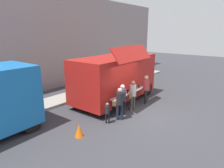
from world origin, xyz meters
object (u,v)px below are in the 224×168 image
food_truck_main (116,77)px  child_near_queue (107,111)px  traffic_cone_orange (79,130)px  customer_front_ordering (133,93)px  trash_bin (123,77)px  customer_rear_waiting (119,101)px  customer_extra_browsing (146,87)px  customer_mid_with_backpack (122,97)px

food_truck_main → child_near_queue: size_ratio=5.76×
food_truck_main → traffic_cone_orange: (-4.40, -1.60, -1.24)m
food_truck_main → child_near_queue: 3.35m
child_near_queue → customer_front_ordering: bearing=-31.7°
traffic_cone_orange → trash_bin: 9.16m
food_truck_main → traffic_cone_orange: size_ratio=10.70×
customer_front_ordering → customer_rear_waiting: customer_front_ordering is taller
trash_bin → customer_rear_waiting: size_ratio=0.60×
child_near_queue → customer_extra_browsing: bearing=-32.1°
traffic_cone_orange → customer_front_ordering: size_ratio=0.33×
trash_bin → customer_mid_with_backpack: bearing=-143.5°
food_truck_main → customer_extra_browsing: food_truck_main is taller
customer_rear_waiting → customer_extra_browsing: (2.86, 0.20, 0.06)m
traffic_cone_orange → customer_front_ordering: customer_front_ordering is taller
trash_bin → child_near_queue: 7.74m
traffic_cone_orange → customer_mid_with_backpack: bearing=-1.5°
traffic_cone_orange → child_near_queue: 1.70m
food_truck_main → trash_bin: food_truck_main is taller
customer_front_ordering → customer_extra_browsing: 1.39m
traffic_cone_orange → customer_extra_browsing: 5.24m
customer_extra_browsing → food_truck_main: bearing=6.5°
food_truck_main → customer_extra_browsing: (0.78, -1.69, -0.50)m
customer_mid_with_backpack → customer_extra_browsing: size_ratio=0.95×
food_truck_main → customer_rear_waiting: size_ratio=3.63×
customer_front_ordering → customer_rear_waiting: (-1.47, -0.22, -0.02)m
customer_mid_with_backpack → customer_extra_browsing: customer_extra_browsing is taller
customer_front_ordering → customer_extra_browsing: bearing=-84.4°
food_truck_main → customer_mid_with_backpack: size_ratio=3.61×
traffic_cone_orange → customer_extra_browsing: (5.18, -0.09, 0.75)m
traffic_cone_orange → customer_extra_browsing: customer_extra_browsing is taller
traffic_cone_orange → trash_bin: trash_bin is taller
traffic_cone_orange → trash_bin: (8.27, 3.92, 0.21)m
food_truck_main → trash_bin: size_ratio=6.09×
customer_extra_browsing → child_near_queue: customer_extra_browsing is taller
customer_front_ordering → customer_mid_with_backpack: bearing=96.0°
customer_extra_browsing → traffic_cone_orange: bearing=70.7°
customer_mid_with_backpack → customer_extra_browsing: (2.32, -0.02, 0.02)m
food_truck_main → customer_mid_with_backpack: 2.34m
trash_bin → customer_rear_waiting: (-5.95, -4.22, 0.48)m
customer_extra_browsing → child_near_queue: 3.54m
traffic_cone_orange → customer_front_ordering: bearing=-1.2°
food_truck_main → customer_front_ordering: food_truck_main is taller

